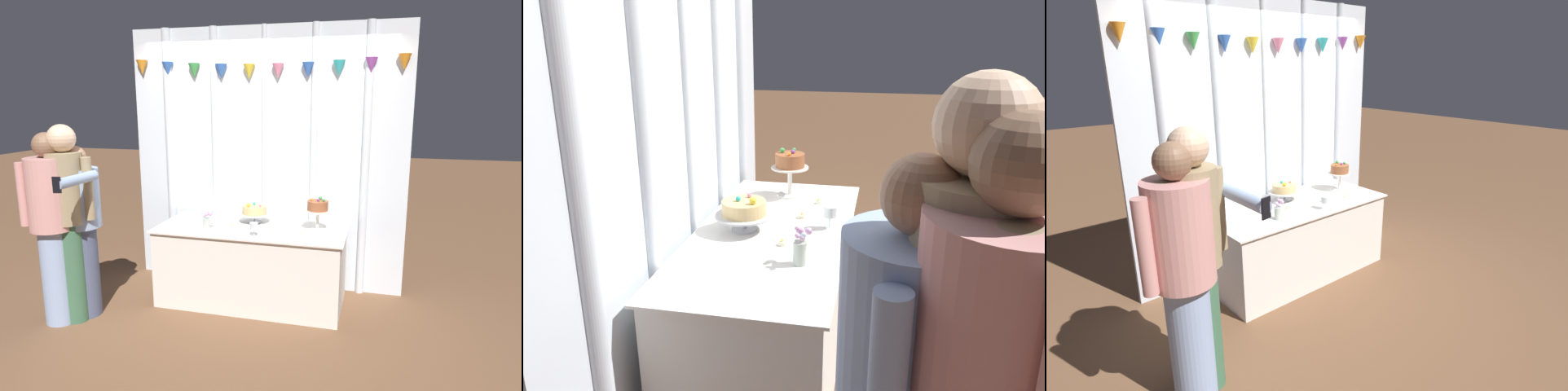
% 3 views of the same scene
% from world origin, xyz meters
% --- Properties ---
extents(ground_plane, '(24.00, 24.00, 0.00)m').
position_xyz_m(ground_plane, '(0.00, 0.00, 0.00)').
color(ground_plane, brown).
extents(draped_curtain, '(2.82, 0.14, 2.63)m').
position_xyz_m(draped_curtain, '(-0.03, 0.57, 1.36)').
color(draped_curtain, silver).
rests_on(draped_curtain, ground_plane).
extents(cake_table, '(1.77, 0.82, 0.74)m').
position_xyz_m(cake_table, '(0.00, 0.10, 0.37)').
color(cake_table, white).
rests_on(cake_table, ground_plane).
extents(cake_display_nearleft, '(0.32, 0.32, 0.21)m').
position_xyz_m(cake_display_nearleft, '(-0.02, 0.25, 0.86)').
color(cake_display_nearleft, '#B2B2B7').
rests_on(cake_display_nearleft, cake_table).
extents(cake_display_nearright, '(0.24, 0.24, 0.31)m').
position_xyz_m(cake_display_nearright, '(0.61, 0.12, 0.95)').
color(cake_display_nearright, silver).
rests_on(cake_display_nearright, cake_table).
extents(wine_glass, '(0.07, 0.07, 0.13)m').
position_xyz_m(wine_glass, '(0.10, -0.20, 0.84)').
color(wine_glass, silver).
rests_on(wine_glass, cake_table).
extents(flower_vase, '(0.11, 0.09, 0.18)m').
position_xyz_m(flower_vase, '(-0.37, -0.11, 0.83)').
color(flower_vase, '#B2C1B2').
rests_on(flower_vase, cake_table).
extents(tealight_far_left, '(0.04, 0.04, 0.04)m').
position_xyz_m(tealight_far_left, '(-0.18, 0.01, 0.76)').
color(tealight_far_left, beige).
rests_on(tealight_far_left, cake_table).
extents(tealight_near_left, '(0.05, 0.05, 0.03)m').
position_xyz_m(tealight_near_left, '(0.22, -0.02, 0.75)').
color(tealight_near_left, beige).
rests_on(tealight_near_left, cake_table).
extents(tealight_near_right, '(0.04, 0.04, 0.04)m').
position_xyz_m(tealight_near_right, '(0.49, -0.08, 0.76)').
color(tealight_near_right, beige).
rests_on(tealight_near_right, cake_table).
extents(guest_man_pink_jacket, '(0.52, 0.45, 1.66)m').
position_xyz_m(guest_man_pink_jacket, '(-1.52, -0.74, 0.90)').
color(guest_man_pink_jacket, '#93ADD6').
rests_on(guest_man_pink_jacket, ground_plane).
extents(guest_girl_blue_dress, '(0.52, 0.74, 1.54)m').
position_xyz_m(guest_girl_blue_dress, '(-1.38, -0.57, 0.84)').
color(guest_girl_blue_dress, '#4C5675').
rests_on(guest_girl_blue_dress, ground_plane).
extents(guest_man_dark_suit, '(0.45, 0.35, 1.73)m').
position_xyz_m(guest_man_dark_suit, '(-1.40, -0.68, 0.98)').
color(guest_man_dark_suit, '#3D6B4C').
rests_on(guest_man_dark_suit, ground_plane).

